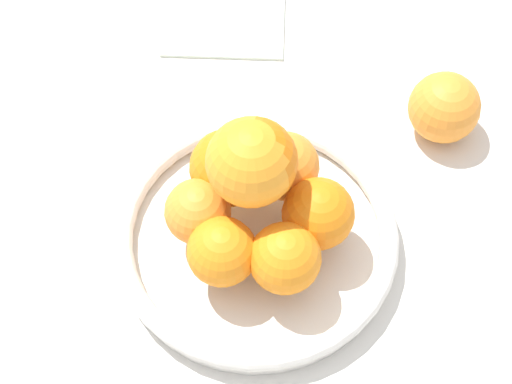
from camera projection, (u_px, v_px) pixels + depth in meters
name	position (u px, v px, depth m)	size (l,w,h in m)	color
ground_plane	(256.00, 246.00, 0.87)	(4.00, 4.00, 0.00)	silver
fruit_bowl	(256.00, 238.00, 0.86)	(0.29, 0.29, 0.03)	silver
orange_pile	(255.00, 192.00, 0.80)	(0.17, 0.18, 0.14)	orange
stray_orange	(444.00, 107.00, 0.92)	(0.08, 0.08, 0.08)	orange
napkin_folded	(225.00, 11.00, 1.04)	(0.15, 0.15, 0.01)	silver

